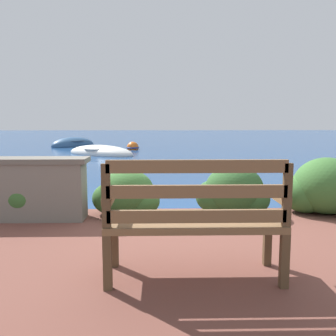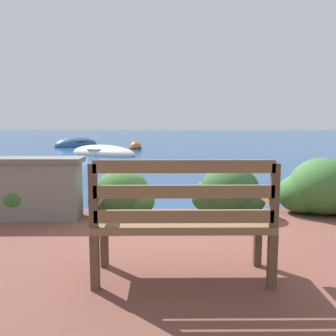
{
  "view_description": "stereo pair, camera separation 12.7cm",
  "coord_description": "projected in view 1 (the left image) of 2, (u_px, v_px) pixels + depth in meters",
  "views": [
    {
      "loc": [
        -0.26,
        -4.91,
        1.43
      ],
      "look_at": [
        -0.05,
        3.78,
        0.27
      ],
      "focal_mm": 40.0,
      "sensor_mm": 36.0,
      "label": 1
    },
    {
      "loc": [
        -0.13,
        -4.91,
        1.43
      ],
      "look_at": [
        -0.05,
        3.78,
        0.27
      ],
      "focal_mm": 40.0,
      "sensor_mm": 36.0,
      "label": 2
    }
  ],
  "objects": [
    {
      "name": "rowboat_mid",
      "position": [
        73.0,
        145.0,
        18.95
      ],
      "size": [
        2.49,
        2.47,
        0.83
      ],
      "rotation": [
        0.0,
        0.0,
        0.78
      ],
      "color": "#2D517A",
      "rests_on": "ground_plane"
    },
    {
      "name": "park_bench",
      "position": [
        195.0,
        217.0,
        2.76
      ],
      "size": [
        1.33,
        0.48,
        0.93
      ],
      "rotation": [
        0.0,
        0.0,
        0.01
      ],
      "color": "brown",
      "rests_on": "patio_terrace"
    },
    {
      "name": "mooring_buoy",
      "position": [
        133.0,
        148.0,
        17.08
      ],
      "size": [
        0.59,
        0.59,
        0.54
      ],
      "color": "orange",
      "rests_on": "ground_plane"
    },
    {
      "name": "stone_wall",
      "position": [
        0.0,
        189.0,
        4.44
      ],
      "size": [
        2.11,
        0.38,
        0.74
      ],
      "color": "slate",
      "rests_on": "patio_terrace"
    },
    {
      "name": "ground_plane",
      "position": [
        179.0,
        224.0,
        5.06
      ],
      "size": [
        80.0,
        80.0,
        0.0
      ],
      "color": "navy"
    },
    {
      "name": "hedge_clump_left",
      "position": [
        25.0,
        199.0,
        4.56
      ],
      "size": [
        0.78,
        0.56,
        0.53
      ],
      "color": "#38662D",
      "rests_on": "patio_terrace"
    },
    {
      "name": "rowboat_nearest",
      "position": [
        101.0,
        153.0,
        14.8
      ],
      "size": [
        3.3,
        2.84,
        0.66
      ],
      "rotation": [
        0.0,
        0.0,
        5.68
      ],
      "color": "silver",
      "rests_on": "ground_plane"
    },
    {
      "name": "hedge_clump_right",
      "position": [
        233.0,
        193.0,
        4.71
      ],
      "size": [
        0.92,
        0.66,
        0.63
      ],
      "color": "#2D5628",
      "rests_on": "patio_terrace"
    },
    {
      "name": "hedge_clump_far_right",
      "position": [
        325.0,
        189.0,
        4.74
      ],
      "size": [
        1.06,
        0.76,
        0.72
      ],
      "color": "#38662D",
      "rests_on": "patio_terrace"
    },
    {
      "name": "hedge_clump_centre",
      "position": [
        126.0,
        195.0,
        4.66
      ],
      "size": [
        0.85,
        0.61,
        0.58
      ],
      "color": "#38662D",
      "rests_on": "patio_terrace"
    }
  ]
}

